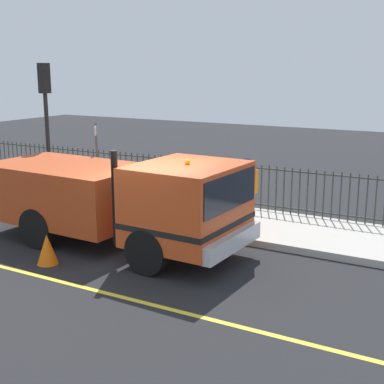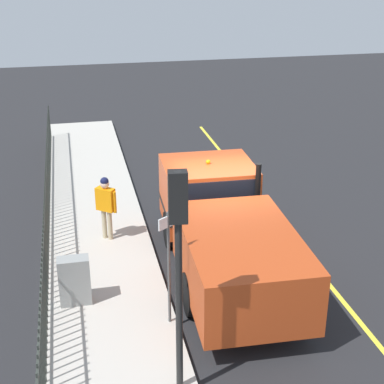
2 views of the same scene
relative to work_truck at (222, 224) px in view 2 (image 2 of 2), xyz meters
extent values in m
plane|color=#232326|center=(-0.36, -0.91, -1.24)|extent=(55.26, 55.26, 0.00)
cube|color=#B7B2A8|center=(2.94, -0.91, -1.16)|extent=(2.80, 25.12, 0.17)
cube|color=yellow|center=(-2.31, -0.91, -1.24)|extent=(0.12, 22.61, 0.01)
cube|color=#D84C1E|center=(-0.06, -1.74, 0.08)|extent=(2.44, 2.15, 1.68)
cube|color=black|center=(-0.06, -1.74, 0.45)|extent=(2.26, 2.18, 0.74)
cube|color=#B8411A|center=(0.07, 1.74, -0.08)|extent=(2.51, 3.95, 1.35)
cube|color=silver|center=(-0.10, -2.85, -0.61)|extent=(2.26, 0.28, 0.36)
cube|color=black|center=(-0.06, -1.74, -0.29)|extent=(2.47, 2.17, 0.12)
cylinder|color=black|center=(1.01, -1.47, -0.76)|extent=(0.33, 0.97, 0.96)
cylinder|color=black|center=(-1.12, -1.39, -0.76)|extent=(0.33, 0.97, 0.96)
cylinder|color=black|center=(1.13, 1.70, -0.76)|extent=(0.33, 0.97, 0.96)
cylinder|color=black|center=(-1.00, 1.78, -0.76)|extent=(0.33, 0.97, 0.96)
sphere|color=orange|center=(-0.06, -1.74, 0.97)|extent=(0.12, 0.12, 0.12)
cylinder|color=black|center=(-1.06, -0.57, 0.25)|extent=(0.14, 0.14, 2.02)
cube|color=orange|center=(2.65, -1.92, 0.07)|extent=(0.53, 0.48, 0.62)
sphere|color=beige|center=(2.65, -1.92, 0.50)|extent=(0.23, 0.23, 0.23)
sphere|color=#14193F|center=(2.65, -1.92, 0.58)|extent=(0.22, 0.22, 0.22)
cylinder|color=tan|center=(2.72, -1.98, -0.65)|extent=(0.12, 0.12, 0.83)
cylinder|color=tan|center=(2.58, -1.87, -0.65)|extent=(0.12, 0.12, 0.83)
cylinder|color=orange|center=(2.87, -2.09, 0.04)|extent=(0.09, 0.09, 0.59)
cylinder|color=orange|center=(2.43, -1.75, 0.04)|extent=(0.09, 0.09, 0.59)
cylinder|color=#2D332D|center=(4.21, -11.59, -0.41)|extent=(0.04, 0.04, 1.31)
cylinder|color=#2D332D|center=(4.21, -11.37, -0.41)|extent=(0.04, 0.04, 1.31)
cylinder|color=#2D332D|center=(4.21, -11.14, -0.41)|extent=(0.04, 0.04, 1.31)
cylinder|color=#2D332D|center=(4.21, -10.92, -0.41)|extent=(0.04, 0.04, 1.31)
cylinder|color=#2D332D|center=(4.21, -10.69, -0.41)|extent=(0.04, 0.04, 1.31)
cylinder|color=#2D332D|center=(4.21, -10.47, -0.41)|extent=(0.04, 0.04, 1.31)
cylinder|color=#2D332D|center=(4.21, -10.24, -0.41)|extent=(0.04, 0.04, 1.31)
cylinder|color=#2D332D|center=(4.21, -10.02, -0.41)|extent=(0.04, 0.04, 1.31)
cylinder|color=#2D332D|center=(4.21, -9.79, -0.41)|extent=(0.04, 0.04, 1.31)
cylinder|color=#2D332D|center=(4.21, -9.57, -0.41)|extent=(0.04, 0.04, 1.31)
cylinder|color=#2D332D|center=(4.21, -9.34, -0.41)|extent=(0.04, 0.04, 1.31)
cylinder|color=#2D332D|center=(4.21, -9.12, -0.41)|extent=(0.04, 0.04, 1.31)
cylinder|color=#2D332D|center=(4.21, -8.89, -0.41)|extent=(0.04, 0.04, 1.31)
cylinder|color=#2D332D|center=(4.21, -8.67, -0.41)|extent=(0.04, 0.04, 1.31)
cylinder|color=#2D332D|center=(4.21, -8.44, -0.41)|extent=(0.04, 0.04, 1.31)
cylinder|color=#2D332D|center=(4.21, -8.22, -0.41)|extent=(0.04, 0.04, 1.31)
cylinder|color=#2D332D|center=(4.21, -7.99, -0.41)|extent=(0.04, 0.04, 1.31)
cylinder|color=#2D332D|center=(4.21, -7.77, -0.41)|extent=(0.04, 0.04, 1.31)
cylinder|color=#2D332D|center=(4.21, -7.54, -0.41)|extent=(0.04, 0.04, 1.31)
cylinder|color=#2D332D|center=(4.21, -7.32, -0.41)|extent=(0.04, 0.04, 1.31)
cylinder|color=#2D332D|center=(4.21, -7.10, -0.41)|extent=(0.04, 0.04, 1.31)
cylinder|color=#2D332D|center=(4.21, -6.87, -0.41)|extent=(0.04, 0.04, 1.31)
cylinder|color=#2D332D|center=(4.21, -6.65, -0.41)|extent=(0.04, 0.04, 1.31)
cylinder|color=#2D332D|center=(4.21, -6.42, -0.41)|extent=(0.04, 0.04, 1.31)
cylinder|color=#2D332D|center=(4.21, -6.20, -0.41)|extent=(0.04, 0.04, 1.31)
cylinder|color=#2D332D|center=(4.21, -5.97, -0.41)|extent=(0.04, 0.04, 1.31)
cylinder|color=#2D332D|center=(4.21, -5.75, -0.41)|extent=(0.04, 0.04, 1.31)
cylinder|color=#2D332D|center=(4.21, -5.52, -0.41)|extent=(0.04, 0.04, 1.31)
cylinder|color=#2D332D|center=(4.21, -5.30, -0.41)|extent=(0.04, 0.04, 1.31)
cylinder|color=#2D332D|center=(4.21, -5.07, -0.41)|extent=(0.04, 0.04, 1.31)
cylinder|color=#2D332D|center=(4.21, -4.85, -0.41)|extent=(0.04, 0.04, 1.31)
cylinder|color=#2D332D|center=(4.21, -4.62, -0.41)|extent=(0.04, 0.04, 1.31)
cylinder|color=#2D332D|center=(4.21, -4.40, -0.41)|extent=(0.04, 0.04, 1.31)
cylinder|color=#2D332D|center=(4.21, -4.17, -0.41)|extent=(0.04, 0.04, 1.31)
cylinder|color=#2D332D|center=(4.21, -3.95, -0.41)|extent=(0.04, 0.04, 1.31)
cylinder|color=#2D332D|center=(4.21, -3.72, -0.41)|extent=(0.04, 0.04, 1.31)
cylinder|color=#2D332D|center=(4.21, -3.50, -0.41)|extent=(0.04, 0.04, 1.31)
cylinder|color=#2D332D|center=(4.21, -3.27, -0.41)|extent=(0.04, 0.04, 1.31)
cylinder|color=#2D332D|center=(4.21, -3.05, -0.41)|extent=(0.04, 0.04, 1.31)
cylinder|color=#2D332D|center=(4.21, -2.83, -0.41)|extent=(0.04, 0.04, 1.31)
cylinder|color=#2D332D|center=(4.21, -2.60, -0.41)|extent=(0.04, 0.04, 1.31)
cylinder|color=#2D332D|center=(4.21, -2.38, -0.41)|extent=(0.04, 0.04, 1.31)
cylinder|color=#2D332D|center=(4.21, -2.15, -0.41)|extent=(0.04, 0.04, 1.31)
cylinder|color=#2D332D|center=(4.21, -1.93, -0.41)|extent=(0.04, 0.04, 1.31)
cylinder|color=#2D332D|center=(4.21, -1.70, -0.41)|extent=(0.04, 0.04, 1.31)
cylinder|color=#2D332D|center=(4.21, -1.48, -0.41)|extent=(0.04, 0.04, 1.31)
cylinder|color=#2D332D|center=(4.21, -1.25, -0.41)|extent=(0.04, 0.04, 1.31)
cylinder|color=#2D332D|center=(4.21, -1.03, -0.41)|extent=(0.04, 0.04, 1.31)
cylinder|color=#2D332D|center=(4.21, -0.80, -0.41)|extent=(0.04, 0.04, 1.31)
cylinder|color=#2D332D|center=(4.21, -0.58, -0.41)|extent=(0.04, 0.04, 1.31)
cylinder|color=#2D332D|center=(4.21, -0.35, -0.41)|extent=(0.04, 0.04, 1.31)
cylinder|color=#2D332D|center=(4.21, -0.13, -0.41)|extent=(0.04, 0.04, 1.31)
cylinder|color=#2D332D|center=(4.21, 0.10, -0.41)|extent=(0.04, 0.04, 1.31)
cylinder|color=#2D332D|center=(4.21, 0.32, -0.41)|extent=(0.04, 0.04, 1.31)
cylinder|color=#2D332D|center=(4.21, 0.55, -0.41)|extent=(0.04, 0.04, 1.31)
cylinder|color=#2D332D|center=(4.21, 0.77, -0.41)|extent=(0.04, 0.04, 1.31)
cylinder|color=#2D332D|center=(4.21, 1.00, -0.41)|extent=(0.04, 0.04, 1.31)
cylinder|color=#2D332D|center=(4.21, 1.22, -0.41)|extent=(0.04, 0.04, 1.31)
cylinder|color=#2D332D|center=(4.21, 1.44, -0.41)|extent=(0.04, 0.04, 1.31)
cylinder|color=#2D332D|center=(4.21, 1.67, -0.41)|extent=(0.04, 0.04, 1.31)
cylinder|color=#2D332D|center=(4.21, 1.89, -0.41)|extent=(0.04, 0.04, 1.31)
cylinder|color=#2D332D|center=(4.21, 2.12, -0.41)|extent=(0.04, 0.04, 1.31)
cylinder|color=#2D332D|center=(4.21, 2.34, -0.41)|extent=(0.04, 0.04, 1.31)
cylinder|color=#2D332D|center=(4.21, 2.57, -0.41)|extent=(0.04, 0.04, 1.31)
cylinder|color=#2D332D|center=(4.21, 2.79, -0.41)|extent=(0.04, 0.04, 1.31)
cylinder|color=#2D332D|center=(4.21, 3.02, -0.41)|extent=(0.04, 0.04, 1.31)
cylinder|color=#2D332D|center=(4.21, 3.24, -0.41)|extent=(0.04, 0.04, 1.31)
cylinder|color=#2D332D|center=(4.21, 3.47, -0.41)|extent=(0.04, 0.04, 1.31)
cylinder|color=#2D332D|center=(4.21, 3.69, -0.41)|extent=(0.04, 0.04, 1.31)
cylinder|color=#2D332D|center=(4.21, 3.92, -0.41)|extent=(0.04, 0.04, 1.31)
cylinder|color=#2D332D|center=(4.21, 4.14, -0.41)|extent=(0.04, 0.04, 1.31)
cube|color=#2D332D|center=(4.21, -0.91, 0.14)|extent=(0.04, 21.35, 0.04)
cube|color=#2D332D|center=(4.21, -0.91, -0.91)|extent=(0.04, 21.35, 0.04)
cylinder|color=black|center=(1.87, 4.10, 0.98)|extent=(0.12, 0.12, 4.11)
cube|color=black|center=(1.87, 4.10, 2.61)|extent=(0.32, 0.24, 0.85)
sphere|color=red|center=(1.87, 4.10, 2.87)|extent=(0.16, 0.16, 0.16)
sphere|color=yellow|center=(1.87, 4.10, 2.61)|extent=(0.16, 0.16, 0.16)
sphere|color=green|center=(1.87, 4.10, 2.36)|extent=(0.16, 0.16, 0.16)
cube|color=gray|center=(3.58, 1.01, -0.52)|extent=(0.68, 0.36, 1.10)
cone|color=orange|center=(-1.69, 0.82, -0.91)|extent=(0.46, 0.46, 0.66)
cylinder|color=#4C4C4C|center=(1.70, 2.14, 0.19)|extent=(0.06, 0.06, 2.52)
cube|color=white|center=(1.70, 2.14, 1.25)|extent=(0.43, 0.31, 0.24)
camera|label=1|loc=(-9.76, -7.32, 2.91)|focal=50.42mm
camera|label=2|loc=(3.40, 12.09, 6.13)|focal=54.05mm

